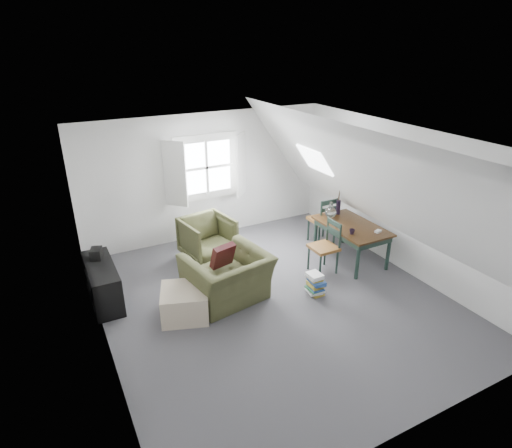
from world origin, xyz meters
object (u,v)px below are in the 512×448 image
armchair_near (228,299)px  dining_table (352,230)px  ottoman (185,303)px  dining_chair_far (323,219)px  dining_chair_near (325,246)px  magazine_stack (315,284)px  armchair_far (209,257)px  media_shelf (103,286)px

armchair_near → dining_table: (2.53, 0.17, 0.60)m
ottoman → dining_chair_far: bearing=18.5°
dining_chair_far → dining_chair_near: 1.13m
magazine_stack → dining_table: bearing=28.8°
ottoman → dining_chair_near: (2.60, 0.14, 0.26)m
armchair_near → magazine_stack: size_ratio=3.30×
armchair_far → dining_chair_far: 2.35m
armchair_far → ottoman: (-0.98, -1.55, 0.22)m
armchair_far → armchair_near: bearing=-109.3°
armchair_far → magazine_stack: 2.22m
media_shelf → dining_chair_near: bearing=-11.8°
ottoman → dining_chair_far: dining_chair_far is taller
armchair_near → armchair_far: size_ratio=1.37×
dining_table → dining_chair_near: dining_chair_near is taller
ottoman → dining_chair_far: (3.23, 1.08, 0.28)m
magazine_stack → armchair_far: bearing=118.3°
armchair_near → magazine_stack: (1.30, -0.50, 0.18)m
ottoman → dining_table: (3.27, 0.27, 0.38)m
dining_table → dining_chair_far: size_ratio=1.42×
armchair_near → ottoman: (-0.73, -0.10, 0.22)m
dining_chair_near → dining_table: bearing=118.5°
armchair_near → armchair_far: 1.47m
media_shelf → magazine_stack: (3.02, -1.33, -0.10)m
dining_chair_far → dining_chair_near: size_ratio=1.04×
ottoman → dining_chair_near: size_ratio=0.72×
dining_table → dining_chair_near: 0.69m
media_shelf → magazine_stack: size_ratio=3.37×
dining_chair_far → magazine_stack: bearing=39.6°
dining_table → media_shelf: bearing=172.1°
dining_chair_near → armchair_near: bearing=-72.0°
dining_chair_near → media_shelf: size_ratio=0.76×
media_shelf → dining_chair_far: bearing=2.7°
ottoman → magazine_stack: 2.07m
armchair_near → dining_chair_near: bearing=171.2°
armchair_far → media_shelf: 2.08m
ottoman → dining_table: dining_table is taller
ottoman → dining_chair_far: size_ratio=0.69×
armchair_far → dining_table: 2.68m
armchair_far → magazine_stack: (1.05, -1.95, 0.18)m
armchair_near → dining_chair_near: size_ratio=1.28×
dining_table → ottoman: bearing=-174.3°
dining_chair_far → magazine_stack: 1.93m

